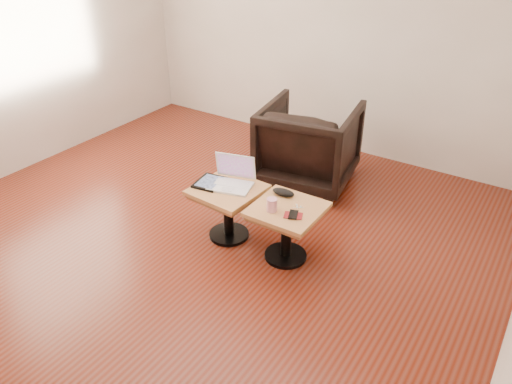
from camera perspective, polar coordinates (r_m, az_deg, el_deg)
The scene contains 11 objects.
room_shell at distance 3.41m, azimuth -8.33°, elevation 13.15°, with size 4.52×4.52×2.71m.
side_table_left at distance 3.87m, azimuth -3.23°, elevation -0.98°, with size 0.52×0.52×0.44m.
side_table_right at distance 3.64m, azimuth 3.54°, elevation -3.25°, with size 0.49×0.49×0.44m.
laptop at distance 3.84m, azimuth -2.76°, elevation 1.43°, with size 0.38×0.34×0.23m.
tablet at distance 3.89m, azimuth -5.35°, elevation 1.11°, with size 0.23×0.27×0.02m.
charging_adapter at distance 4.04m, azimuth -3.48°, elevation 2.41°, with size 0.04×0.04×0.02m, color white.
glasses_case at distance 3.71m, azimuth 3.14°, elevation -0.03°, with size 0.17×0.08×0.05m, color black.
striped_cup at distance 3.51m, azimuth 1.82°, elevation -1.47°, with size 0.08×0.08×0.10m, color #DF4478.
earbuds_tangle at distance 3.59m, azimuth 4.83°, elevation -1.63°, with size 0.07×0.05×0.01m.
phone_on_sleeve at distance 3.48m, azimuth 4.28°, elevation -2.63°, with size 0.15×0.13×0.02m.
armchair at distance 4.68m, azimuth 6.07°, elevation 5.46°, with size 0.82×0.85×0.77m, color black.
Camera 1 is at (2.17, -2.44, 2.34)m, focal length 35.00 mm.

